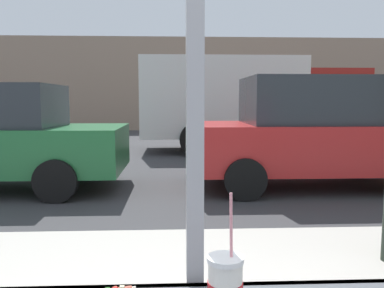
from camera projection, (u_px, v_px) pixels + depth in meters
The scene contains 4 objects.
ground_plane at pixel (177, 164), 9.16m from camera, with size 60.00×60.00×0.00m, color #38383A.
building_facade_far at pixel (175, 84), 19.77m from camera, with size 28.00×1.20×4.55m, color gray.
parked_car_red at pixel (309, 133), 6.70m from camera, with size 4.11×2.00×1.88m.
box_truck at pixel (247, 100), 11.42m from camera, with size 6.28×2.44×2.67m.
Camera 1 is at (-0.06, -1.05, 1.50)m, focal length 36.58 mm.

